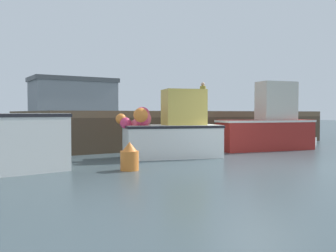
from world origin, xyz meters
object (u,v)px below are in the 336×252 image
object	(u,v)px
rowboat	(299,142)
mooring_buoy_foreground	(130,157)
fishing_boat_near_right	(172,131)
dockworker	(203,97)
fishing_boat_mid	(268,126)

from	to	relation	value
rowboat	mooring_buoy_foreground	distance (m)	9.70
fishing_boat_near_right	dockworker	xyz separation A→B (m)	(6.81, 7.45, 1.52)
rowboat	mooring_buoy_foreground	bearing A→B (deg)	-164.93
rowboat	fishing_boat_near_right	bearing A→B (deg)	-173.47
fishing_boat_mid	dockworker	world-z (taller)	dockworker
mooring_buoy_foreground	fishing_boat_mid	bearing A→B (deg)	15.33
fishing_boat_near_right	rowboat	size ratio (longest dim) A/B	1.71
dockworker	fishing_boat_mid	bearing A→B (deg)	-107.75
fishing_boat_mid	rowboat	size ratio (longest dim) A/B	2.01
fishing_boat_near_right	fishing_boat_mid	distance (m)	4.48
dockworker	mooring_buoy_foreground	xyz separation A→B (m)	(-9.14, -9.16, -2.04)
fishing_boat_mid	fishing_boat_near_right	bearing A→B (deg)	-178.11
fishing_boat_mid	mooring_buoy_foreground	world-z (taller)	fishing_boat_mid
fishing_boat_near_right	dockworker	distance (m)	10.21
fishing_boat_near_right	mooring_buoy_foreground	world-z (taller)	fishing_boat_near_right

